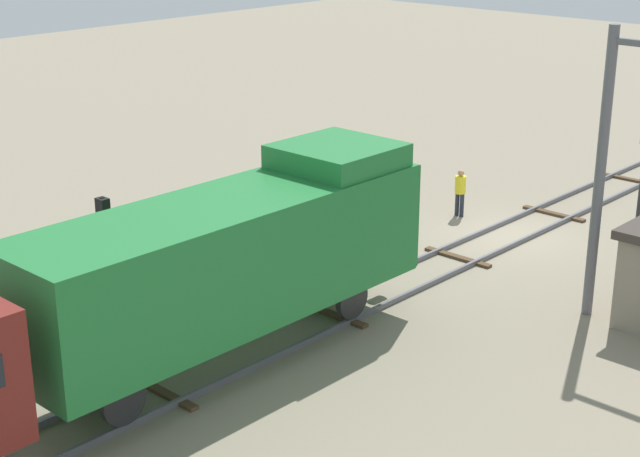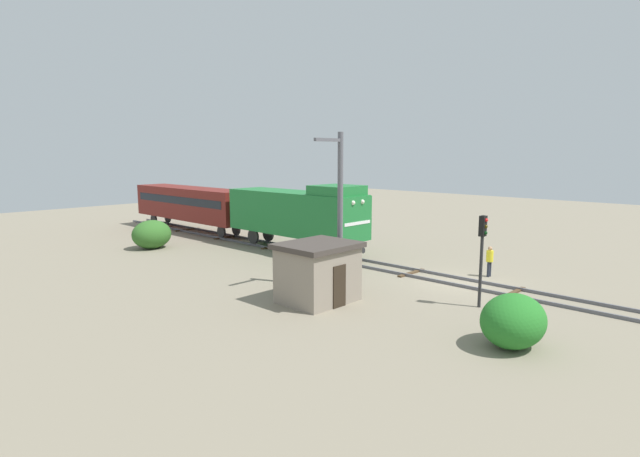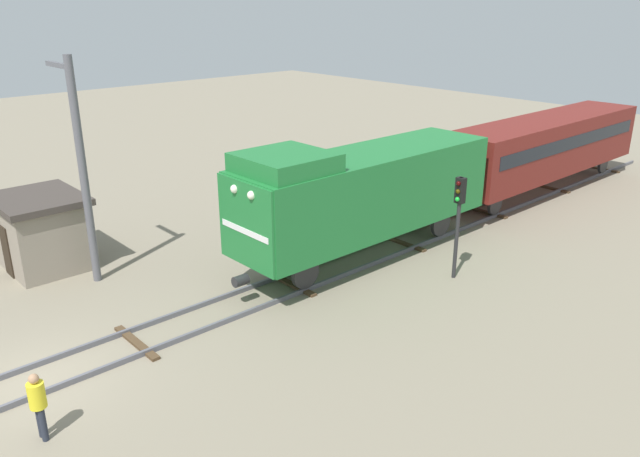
{
  "view_description": "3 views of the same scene",
  "coord_description": "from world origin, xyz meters",
  "px_view_note": "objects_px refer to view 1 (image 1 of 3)",
  "views": [
    {
      "loc": [
        -16.27,
        26.88,
        11.03
      ],
      "look_at": [
        0.4,
        8.86,
        2.43
      ],
      "focal_mm": 55.0,
      "sensor_mm": 36.0,
      "label": 1
    },
    {
      "loc": [
        -23.58,
        -12.35,
        6.78
      ],
      "look_at": [
        1.14,
        11.19,
        1.61
      ],
      "focal_mm": 28.0,
      "sensor_mm": 36.0,
      "label": 2
    },
    {
      "loc": [
        15.32,
        -3.73,
        9.47
      ],
      "look_at": [
        -0.69,
        10.77,
        1.45
      ],
      "focal_mm": 35.0,
      "sensor_mm": 36.0,
      "label": 3
    }
  ],
  "objects_px": {
    "traffic_signal_mid": "(106,240)",
    "worker_near_track": "(460,189)",
    "catenary_mast": "(603,167)",
    "locomotive": "(234,254)"
  },
  "relations": [
    {
      "from": "locomotive",
      "to": "traffic_signal_mid",
      "type": "height_order",
      "value": "locomotive"
    },
    {
      "from": "traffic_signal_mid",
      "to": "locomotive",
      "type": "bearing_deg",
      "value": -159.54
    },
    {
      "from": "traffic_signal_mid",
      "to": "catenary_mast",
      "type": "height_order",
      "value": "catenary_mast"
    },
    {
      "from": "worker_near_track",
      "to": "catenary_mast",
      "type": "distance_m",
      "value": 9.27
    },
    {
      "from": "traffic_signal_mid",
      "to": "worker_near_track",
      "type": "relative_size",
      "value": 2.19
    },
    {
      "from": "traffic_signal_mid",
      "to": "catenary_mast",
      "type": "distance_m",
      "value": 12.89
    },
    {
      "from": "locomotive",
      "to": "catenary_mast",
      "type": "distance_m",
      "value": 9.84
    },
    {
      "from": "catenary_mast",
      "to": "traffic_signal_mid",
      "type": "bearing_deg",
      "value": 48.6
    },
    {
      "from": "traffic_signal_mid",
      "to": "catenary_mast",
      "type": "bearing_deg",
      "value": -131.4
    },
    {
      "from": "locomotive",
      "to": "catenary_mast",
      "type": "bearing_deg",
      "value": -121.29
    }
  ]
}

